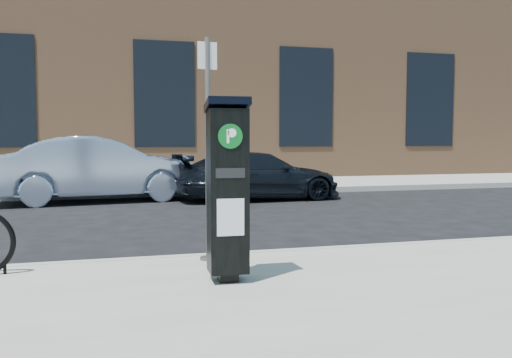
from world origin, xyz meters
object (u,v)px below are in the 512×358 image
object	(u,v)px
parking_kiosk	(228,188)
car_dark	(258,176)
car_silver	(99,169)
sign_pole	(208,151)

from	to	relation	value
parking_kiosk	car_dark	distance (m)	8.37
parking_kiosk	car_silver	world-z (taller)	parking_kiosk
car_dark	sign_pole	bearing A→B (deg)	156.63
sign_pole	car_silver	distance (m)	7.81
car_dark	car_silver	bearing A→B (deg)	76.67
parking_kiosk	car_dark	size ratio (longest dim) A/B	0.43
car_silver	parking_kiosk	bearing A→B (deg)	-178.72
sign_pole	parking_kiosk	bearing A→B (deg)	-97.26
sign_pole	car_dark	bearing A→B (deg)	62.00
parking_kiosk	sign_pole	world-z (taller)	sign_pole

